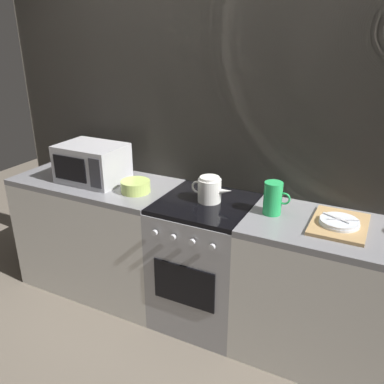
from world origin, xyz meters
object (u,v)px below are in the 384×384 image
at_px(pitcher, 273,198).
at_px(dish_pile, 339,223).
at_px(stove_unit, 204,262).
at_px(microwave, 92,163).
at_px(mixing_bowl, 136,186).
at_px(kettle, 210,189).

distance_m(pitcher, dish_pile, 0.39).
distance_m(stove_unit, dish_pile, 0.94).
bearing_deg(dish_pile, pitcher, -179.50).
xyz_separation_m(stove_unit, microwave, (-0.89, -0.01, 0.59)).
relative_size(mixing_bowl, dish_pile, 0.50).
distance_m(kettle, dish_pile, 0.80).
distance_m(stove_unit, kettle, 0.53).
bearing_deg(stove_unit, kettle, 47.11).
height_order(kettle, mixing_bowl, kettle).
distance_m(mixing_bowl, dish_pile, 1.32).
bearing_deg(mixing_bowl, kettle, 8.83).
xyz_separation_m(mixing_bowl, pitcher, (0.93, 0.08, 0.06)).
bearing_deg(kettle, microwave, -177.82).
height_order(stove_unit, dish_pile, dish_pile).
distance_m(stove_unit, microwave, 1.07).
relative_size(mixing_bowl, pitcher, 1.00).
xyz_separation_m(stove_unit, kettle, (0.02, 0.02, 0.53)).
distance_m(stove_unit, mixing_bowl, 0.70).
relative_size(stove_unit, mixing_bowl, 4.50).
height_order(microwave, pitcher, microwave).
relative_size(microwave, mixing_bowl, 2.30).
bearing_deg(pitcher, stove_unit, -177.32).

